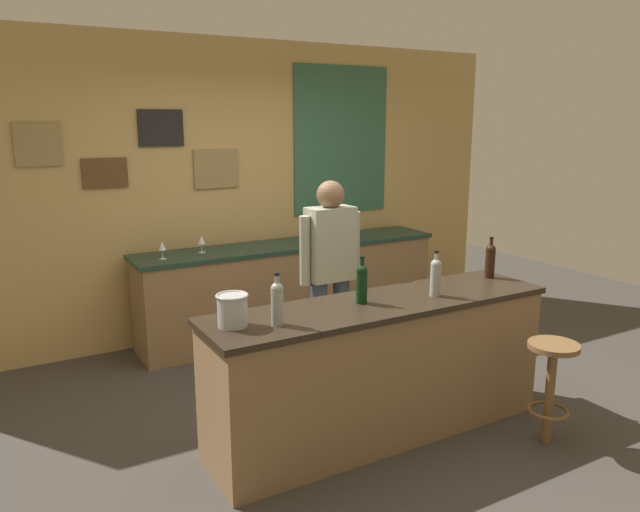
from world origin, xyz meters
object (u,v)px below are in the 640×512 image
object	(u,v)px
bar_stool	(551,376)
wine_glass_b	(201,240)
wine_bottle_d	(490,260)
bartender	(330,270)
wine_glass_a	(162,246)
wine_bottle_b	(362,282)
ice_bucket	(232,309)
wine_bottle_c	(436,276)
wine_bottle_a	(277,302)

from	to	relation	value
bar_stool	wine_glass_b	xyz separation A→B (m)	(-1.36, 2.72, 0.55)
wine_bottle_d	wine_glass_b	size ratio (longest dim) A/B	1.97
bartender	wine_glass_a	world-z (taller)	bartender
wine_bottle_b	wine_glass_b	size ratio (longest dim) A/B	1.97
bar_stool	wine_bottle_b	xyz separation A→B (m)	(-1.01, 0.68, 0.60)
bartender	bar_stool	world-z (taller)	bartender
bartender	wine_bottle_b	bearing A→B (deg)	-106.87
ice_bucket	wine_glass_a	bearing A→B (deg)	85.63
wine_bottle_d	wine_glass_b	world-z (taller)	wine_bottle_d
wine_bottle_b	wine_bottle_d	xyz separation A→B (m)	(1.17, 0.06, 0.00)
ice_bucket	wine_bottle_c	bearing A→B (deg)	-4.07
bartender	ice_bucket	world-z (taller)	bartender
wine_bottle_b	wine_bottle_d	distance (m)	1.17
bar_stool	ice_bucket	bearing A→B (deg)	160.33
wine_bottle_a	wine_glass_a	bearing A→B (deg)	92.21
bartender	wine_bottle_a	size ratio (longest dim) A/B	5.29
bartender	wine_bottle_a	distance (m)	1.27
bartender	wine_bottle_b	world-z (taller)	bartender
wine_glass_b	bar_stool	bearing A→B (deg)	-63.39
wine_glass_a	wine_bottle_d	bearing A→B (deg)	-44.88
wine_bottle_a	wine_bottle_b	distance (m)	0.66
bar_stool	wine_bottle_b	size ratio (longest dim) A/B	2.22
wine_bottle_b	bartender	bearing A→B (deg)	73.13
wine_bottle_c	wine_bottle_d	world-z (taller)	same
wine_bottle_b	wine_glass_b	xyz separation A→B (m)	(-0.35, 2.04, -0.05)
ice_bucket	wine_glass_a	xyz separation A→B (m)	(0.15, 1.96, -0.01)
wine_bottle_c	wine_bottle_d	size ratio (longest dim) A/B	1.00
wine_bottle_a	wine_glass_b	bearing A→B (deg)	82.17
wine_glass_a	wine_glass_b	bearing A→B (deg)	12.53
wine_bottle_d	wine_glass_a	distance (m)	2.68
ice_bucket	wine_glass_a	distance (m)	1.97
wine_bottle_c	wine_bottle_d	distance (m)	0.68
wine_bottle_a	ice_bucket	world-z (taller)	wine_bottle_a
bartender	wine_bottle_a	xyz separation A→B (m)	(-0.89, -0.90, 0.12)
bar_stool	wine_bottle_a	world-z (taller)	wine_bottle_a
wine_bottle_c	wine_glass_a	world-z (taller)	wine_bottle_c
bartender	wine_glass_b	xyz separation A→B (m)	(-0.59, 1.25, 0.07)
wine_bottle_d	bartender	bearing A→B (deg)	141.94
bartender	wine_bottle_c	bearing A→B (deg)	-73.09
bartender	wine_glass_a	bearing A→B (deg)	129.79
wine_bottle_d	wine_glass_b	distance (m)	2.50
bar_stool	ice_bucket	distance (m)	2.08
wine_bottle_c	ice_bucket	world-z (taller)	wine_bottle_c
bar_stool	wine_bottle_a	xyz separation A→B (m)	(-1.66, 0.57, 0.60)
wine_bottle_a	wine_glass_a	size ratio (longest dim) A/B	1.97
wine_bottle_b	ice_bucket	world-z (taller)	wine_bottle_b
bartender	wine_bottle_d	size ratio (longest dim) A/B	5.29
bar_stool	ice_bucket	xyz separation A→B (m)	(-1.89, 0.67, 0.56)
wine_bottle_a	wine_bottle_d	size ratio (longest dim) A/B	1.00
bar_stool	wine_bottle_d	bearing A→B (deg)	77.53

